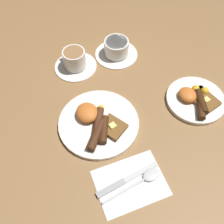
# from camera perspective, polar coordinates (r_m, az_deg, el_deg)

# --- Properties ---
(ground_plane) EXTENTS (3.00, 3.00, 0.00)m
(ground_plane) POSITION_cam_1_polar(r_m,az_deg,el_deg) (0.87, -2.89, -2.67)
(ground_plane) COLOR olive
(breakfast_plate_near) EXTENTS (0.27, 0.27, 0.05)m
(breakfast_plate_near) POSITION_cam_1_polar(r_m,az_deg,el_deg) (0.86, -3.07, -2.24)
(breakfast_plate_near) COLOR white
(breakfast_plate_near) RESTS_ON ground_plane
(breakfast_plate_far) EXTENTS (0.21, 0.21, 0.04)m
(breakfast_plate_far) POSITION_cam_1_polar(r_m,az_deg,el_deg) (0.96, 17.90, 2.71)
(breakfast_plate_far) COLOR white
(breakfast_plate_far) RESTS_ON ground_plane
(teacup_near) EXTENTS (0.16, 0.16, 0.08)m
(teacup_near) POSITION_cam_1_polar(r_m,az_deg,el_deg) (1.02, -8.14, 11.00)
(teacup_near) COLOR white
(teacup_near) RESTS_ON ground_plane
(teacup_far) EXTENTS (0.17, 0.17, 0.07)m
(teacup_far) POSITION_cam_1_polar(r_m,az_deg,el_deg) (1.06, 0.94, 13.55)
(teacup_far) COLOR white
(teacup_far) RESTS_ON ground_plane
(napkin) EXTENTS (0.17, 0.21, 0.01)m
(napkin) POSITION_cam_1_polar(r_m,az_deg,el_deg) (0.78, 3.81, -15.22)
(napkin) COLOR white
(napkin) RESTS_ON ground_plane
(knife) EXTENTS (0.03, 0.20, 0.01)m
(knife) POSITION_cam_1_polar(r_m,az_deg,el_deg) (0.78, 2.63, -14.78)
(knife) COLOR silver
(knife) RESTS_ON napkin
(spoon) EXTENTS (0.04, 0.19, 0.01)m
(spoon) POSITION_cam_1_polar(r_m,az_deg,el_deg) (0.79, 7.42, -14.00)
(spoon) COLOR silver
(spoon) RESTS_ON napkin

